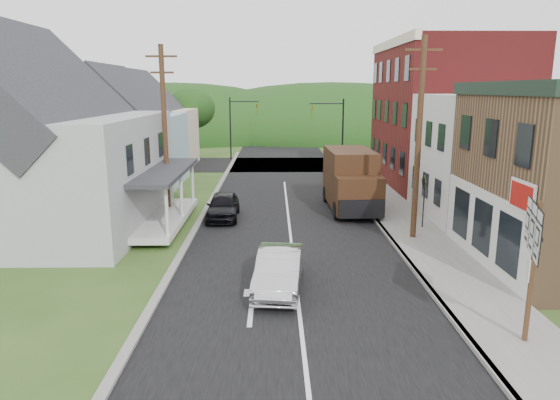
{
  "coord_description": "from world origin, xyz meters",
  "views": [
    {
      "loc": [
        -0.77,
        -18.41,
        6.77
      ],
      "look_at": [
        -0.52,
        2.1,
        2.2
      ],
      "focal_mm": 32.0,
      "sensor_mm": 36.0,
      "label": 1
    }
  ],
  "objects_px": {
    "silver_sedan": "(279,270)",
    "dark_sedan": "(223,206)",
    "delivery_van": "(351,180)",
    "warning_sign": "(424,194)",
    "route_sign_cluster": "(532,252)"
  },
  "relations": [
    {
      "from": "delivery_van",
      "to": "warning_sign",
      "type": "bearing_deg",
      "value": -57.12
    },
    {
      "from": "dark_sedan",
      "to": "silver_sedan",
      "type": "bearing_deg",
      "value": -74.12
    },
    {
      "from": "delivery_van",
      "to": "silver_sedan",
      "type": "bearing_deg",
      "value": -111.7
    },
    {
      "from": "silver_sedan",
      "to": "warning_sign",
      "type": "distance_m",
      "value": 10.27
    },
    {
      "from": "route_sign_cluster",
      "to": "warning_sign",
      "type": "relative_size",
      "value": 1.46
    },
    {
      "from": "dark_sedan",
      "to": "route_sign_cluster",
      "type": "relative_size",
      "value": 1.05
    },
    {
      "from": "silver_sedan",
      "to": "route_sign_cluster",
      "type": "distance_m",
      "value": 7.86
    },
    {
      "from": "delivery_van",
      "to": "route_sign_cluster",
      "type": "distance_m",
      "value": 15.67
    },
    {
      "from": "silver_sedan",
      "to": "dark_sedan",
      "type": "height_order",
      "value": "silver_sedan"
    },
    {
      "from": "silver_sedan",
      "to": "warning_sign",
      "type": "bearing_deg",
      "value": 51.71
    },
    {
      "from": "silver_sedan",
      "to": "route_sign_cluster",
      "type": "bearing_deg",
      "value": -25.38
    },
    {
      "from": "delivery_van",
      "to": "route_sign_cluster",
      "type": "xyz_separation_m",
      "value": [
        2.34,
        -15.47,
        0.92
      ]
    },
    {
      "from": "warning_sign",
      "to": "route_sign_cluster",
      "type": "bearing_deg",
      "value": -91.69
    },
    {
      "from": "delivery_van",
      "to": "warning_sign",
      "type": "distance_m",
      "value": 5.09
    },
    {
      "from": "dark_sedan",
      "to": "delivery_van",
      "type": "bearing_deg",
      "value": 14.07
    }
  ]
}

